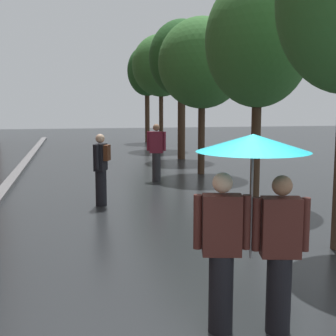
# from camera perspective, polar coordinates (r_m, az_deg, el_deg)

# --- Properties ---
(kerb_strip) EXTENTS (0.30, 36.00, 0.12)m
(kerb_strip) POSITION_cam_1_polar(r_m,az_deg,el_deg) (14.27, -18.75, -1.97)
(kerb_strip) COLOR slate
(kerb_strip) RESTS_ON ground
(street_tree_1) EXTENTS (2.51, 2.51, 5.40)m
(street_tree_1) POSITION_cam_1_polar(r_m,az_deg,el_deg) (11.69, 10.82, 14.73)
(street_tree_1) COLOR #473323
(street_tree_1) RESTS_ON ground
(street_tree_2) EXTENTS (2.89, 2.89, 5.16)m
(street_tree_2) POSITION_cam_1_polar(r_m,az_deg,el_deg) (15.90, 4.13, 12.45)
(street_tree_2) COLOR #473323
(street_tree_2) RESTS_ON ground
(street_tree_3) EXTENTS (2.73, 2.73, 5.80)m
(street_tree_3) POSITION_cam_1_polar(r_m,az_deg,el_deg) (20.19, 1.66, 12.99)
(street_tree_3) COLOR #473323
(street_tree_3) RESTS_ON ground
(street_tree_4) EXTENTS (2.92, 2.92, 5.78)m
(street_tree_4) POSITION_cam_1_polar(r_m,az_deg,el_deg) (24.33, -0.84, 12.20)
(street_tree_4) COLOR #473323
(street_tree_4) RESTS_ON ground
(street_tree_5) EXTENTS (2.34, 2.34, 5.74)m
(street_tree_5) POSITION_cam_1_polar(r_m,az_deg,el_deg) (28.72, -2.54, 11.55)
(street_tree_5) COLOR #473323
(street_tree_5) RESTS_ON ground
(couple_under_umbrella) EXTENTS (1.17, 1.16, 2.10)m
(couple_under_umbrella) POSITION_cam_1_polar(r_m,az_deg,el_deg) (4.93, 10.04, -3.86)
(couple_under_umbrella) COLOR black
(couple_under_umbrella) RESTS_ON ground
(pedestrian_walking_midground) EXTENTS (0.42, 0.55, 1.68)m
(pedestrian_walking_midground) POSITION_cam_1_polar(r_m,az_deg,el_deg) (11.13, -8.05, 0.03)
(pedestrian_walking_midground) COLOR black
(pedestrian_walking_midground) RESTS_ON ground
(pedestrian_walking_far) EXTENTS (0.56, 0.34, 1.75)m
(pedestrian_walking_far) POSITION_cam_1_polar(r_m,az_deg,el_deg) (14.48, -1.41, 1.94)
(pedestrian_walking_far) COLOR #2D2D33
(pedestrian_walking_far) RESTS_ON ground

